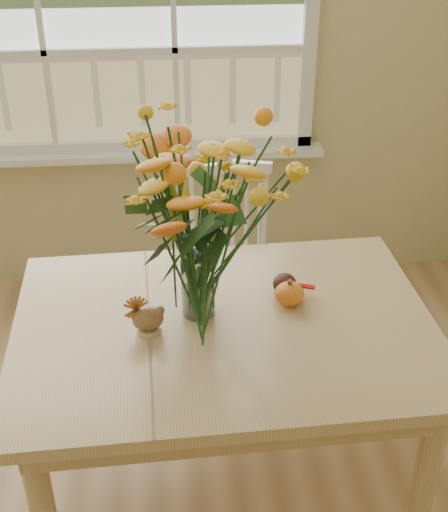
{
  "coord_description": "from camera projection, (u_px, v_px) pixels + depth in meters",
  "views": [
    {
      "loc": [
        0.51,
        -0.74,
        1.9
      ],
      "look_at": [
        0.65,
        0.92,
        0.89
      ],
      "focal_mm": 48.0,
      "sensor_mm": 36.0,
      "label": 1
    }
  ],
  "objects": [
    {
      "name": "turkey_figurine",
      "position": [
        148.0,
        319.0,
        1.98
      ],
      "size": [
        0.1,
        0.08,
        0.11
      ],
      "rotation": [
        0.0,
        0.0,
        0.17
      ],
      "color": "#CCB78C",
      "rests_on": "dining_table"
    },
    {
      "name": "windsor_chair",
      "position": [
        223.0,
        264.0,
        2.69
      ],
      "size": [
        0.42,
        0.4,
        0.85
      ],
      "rotation": [
        0.0,
        0.0,
        0.07
      ],
      "color": "white",
      "rests_on": "floor"
    },
    {
      "name": "wall_back",
      "position": [
        39.0,
        1.0,
        2.8
      ],
      "size": [
        4.0,
        0.02,
        2.7
      ],
      "primitive_type": "cube",
      "color": "beige",
      "rests_on": "floor"
    },
    {
      "name": "dark_gourd",
      "position": [
        285.0,
        285.0,
        2.16
      ],
      "size": [
        0.12,
        0.07,
        0.07
      ],
      "color": "#38160F",
      "rests_on": "dining_table"
    },
    {
      "name": "pumpkin",
      "position": [
        289.0,
        295.0,
        2.11
      ],
      "size": [
        0.09,
        0.09,
        0.07
      ],
      "primitive_type": "ellipsoid",
      "color": "orange",
      "rests_on": "dining_table"
    },
    {
      "name": "flower_vase",
      "position": [
        196.0,
        213.0,
        1.92
      ],
      "size": [
        0.48,
        0.48,
        0.57
      ],
      "color": "white",
      "rests_on": "dining_table"
    },
    {
      "name": "dining_table",
      "position": [
        225.0,
        346.0,
        2.09
      ],
      "size": [
        1.29,
        0.94,
        0.67
      ],
      "rotation": [
        0.0,
        0.0,
        0.04
      ],
      "color": "tan",
      "rests_on": "floor"
    }
  ]
}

